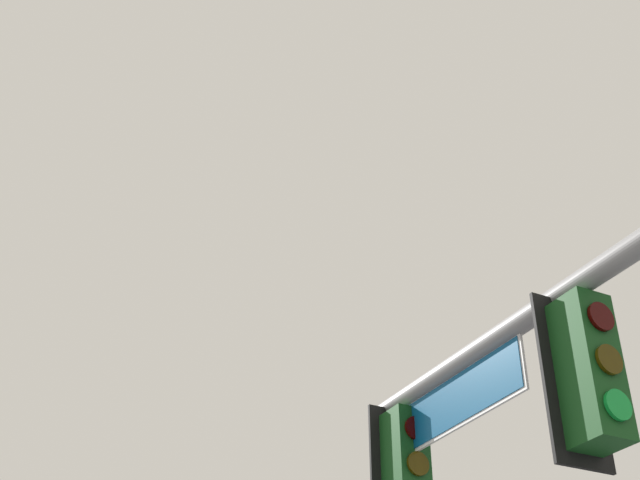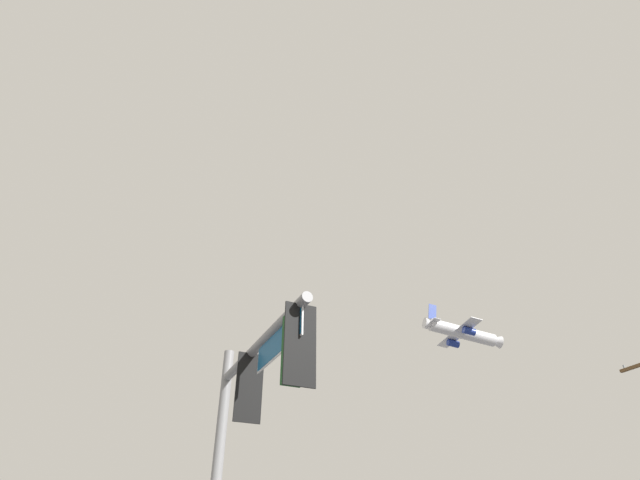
% 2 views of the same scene
% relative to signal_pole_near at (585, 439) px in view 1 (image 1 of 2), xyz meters
% --- Properties ---
extents(signal_pole_near, '(4.53, 0.56, 5.85)m').
position_rel_signal_pole_near_xyz_m(signal_pole_near, '(0.00, 0.00, 0.00)').
color(signal_pole_near, gray).
rests_on(signal_pole_near, ground_plane).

